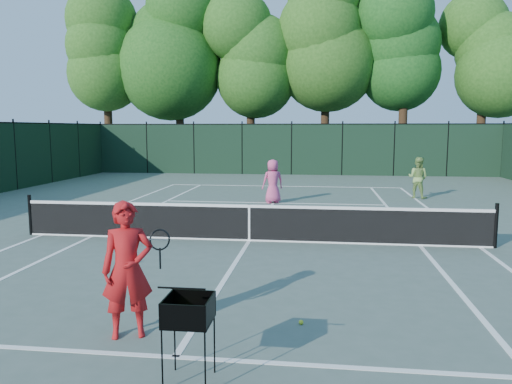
# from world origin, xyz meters

# --- Properties ---
(ground) EXTENTS (90.00, 90.00, 0.00)m
(ground) POSITION_xyz_m (0.00, 0.00, 0.00)
(ground) COLOR #4C5C52
(ground) RESTS_ON ground
(sideline_doubles_left) EXTENTS (0.10, 23.77, 0.01)m
(sideline_doubles_left) POSITION_xyz_m (-5.49, 0.00, 0.00)
(sideline_doubles_left) COLOR white
(sideline_doubles_left) RESTS_ON ground
(sideline_doubles_right) EXTENTS (0.10, 23.77, 0.01)m
(sideline_doubles_right) POSITION_xyz_m (5.49, 0.00, 0.00)
(sideline_doubles_right) COLOR white
(sideline_doubles_right) RESTS_ON ground
(sideline_singles_left) EXTENTS (0.10, 23.77, 0.01)m
(sideline_singles_left) POSITION_xyz_m (-4.12, 0.00, 0.00)
(sideline_singles_left) COLOR white
(sideline_singles_left) RESTS_ON ground
(sideline_singles_right) EXTENTS (0.10, 23.77, 0.01)m
(sideline_singles_right) POSITION_xyz_m (4.12, 0.00, 0.00)
(sideline_singles_right) COLOR white
(sideline_singles_right) RESTS_ON ground
(baseline_far) EXTENTS (10.97, 0.10, 0.01)m
(baseline_far) POSITION_xyz_m (0.00, 11.88, 0.00)
(baseline_far) COLOR white
(baseline_far) RESTS_ON ground
(service_line_near) EXTENTS (8.23, 0.10, 0.01)m
(service_line_near) POSITION_xyz_m (0.00, -6.40, 0.00)
(service_line_near) COLOR white
(service_line_near) RESTS_ON ground
(service_line_far) EXTENTS (8.23, 0.10, 0.01)m
(service_line_far) POSITION_xyz_m (0.00, 6.40, 0.00)
(service_line_far) COLOR white
(service_line_far) RESTS_ON ground
(center_service_line) EXTENTS (0.10, 12.80, 0.01)m
(center_service_line) POSITION_xyz_m (0.00, 0.00, 0.00)
(center_service_line) COLOR white
(center_service_line) RESTS_ON ground
(tennis_net) EXTENTS (11.69, 0.09, 1.06)m
(tennis_net) POSITION_xyz_m (0.00, 0.00, 0.48)
(tennis_net) COLOR black
(tennis_net) RESTS_ON ground
(fence_far) EXTENTS (24.00, 0.05, 3.00)m
(fence_far) POSITION_xyz_m (0.00, 18.00, 1.50)
(fence_far) COLOR black
(fence_far) RESTS_ON ground
(tree_0) EXTENTS (6.40, 6.40, 13.14)m
(tree_0) POSITION_xyz_m (-13.00, 21.50, 8.16)
(tree_0) COLOR black
(tree_0) RESTS_ON ground
(tree_1) EXTENTS (6.80, 6.80, 13.98)m
(tree_1) POSITION_xyz_m (-8.00, 22.00, 8.69)
(tree_1) COLOR black
(tree_1) RESTS_ON ground
(tree_2) EXTENTS (6.00, 6.00, 12.40)m
(tree_2) POSITION_xyz_m (-3.00, 21.80, 7.73)
(tree_2) COLOR black
(tree_2) RESTS_ON ground
(tree_3) EXTENTS (7.00, 7.00, 14.45)m
(tree_3) POSITION_xyz_m (2.00, 22.30, 9.01)
(tree_3) COLOR black
(tree_3) RESTS_ON ground
(tree_4) EXTENTS (6.20, 6.20, 12.97)m
(tree_4) POSITION_xyz_m (7.00, 21.60, 8.14)
(tree_4) COLOR black
(tree_4) RESTS_ON ground
(tree_5) EXTENTS (5.80, 5.80, 12.23)m
(tree_5) POSITION_xyz_m (12.00, 22.10, 7.71)
(tree_5) COLOR black
(tree_5) RESTS_ON ground
(coach) EXTENTS (0.83, 0.87, 1.83)m
(coach) POSITION_xyz_m (-0.80, -5.85, 0.92)
(coach) COLOR #AF1416
(coach) RESTS_ON ground
(player_pink) EXTENTS (0.94, 0.80, 1.63)m
(player_pink) POSITION_xyz_m (-0.03, 6.42, 0.82)
(player_pink) COLOR #D24A7F
(player_pink) RESTS_ON ground
(player_green) EXTENTS (1.01, 0.95, 1.65)m
(player_green) POSITION_xyz_m (5.60, 8.45, 0.82)
(player_green) COLOR #7FA753
(player_green) RESTS_ON ground
(ball_hopper) EXTENTS (0.51, 0.51, 0.97)m
(ball_hopper) POSITION_xyz_m (0.32, -6.94, 0.81)
(ball_hopper) COLOR black
(ball_hopper) RESTS_ON ground
(loose_ball_near_cart) EXTENTS (0.07, 0.07, 0.07)m
(loose_ball_near_cart) POSITION_xyz_m (1.49, -5.18, 0.03)
(loose_ball_near_cart) COLOR #D2E62F
(loose_ball_near_cart) RESTS_ON ground
(loose_ball_midcourt) EXTENTS (0.07, 0.07, 0.07)m
(loose_ball_midcourt) POSITION_xyz_m (-2.03, -2.28, 0.03)
(loose_ball_midcourt) COLOR #CFE42E
(loose_ball_midcourt) RESTS_ON ground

